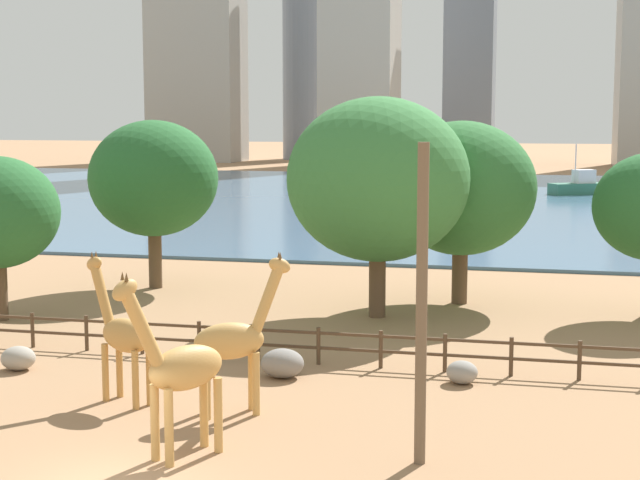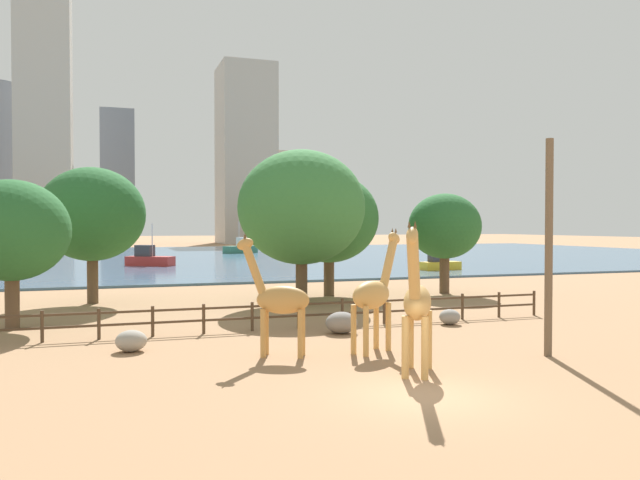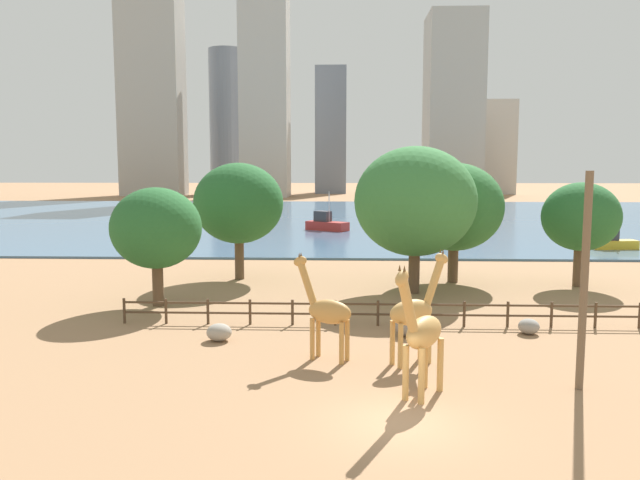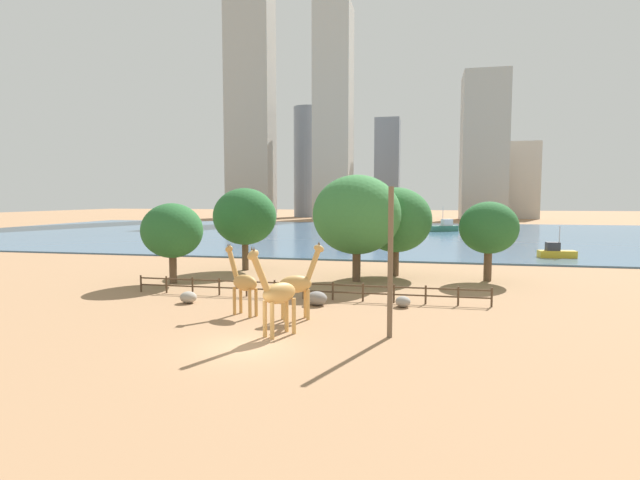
{
  "view_description": "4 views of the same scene",
  "coord_description": "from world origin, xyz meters",
  "px_view_note": "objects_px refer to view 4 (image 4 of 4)",
  "views": [
    {
      "loc": [
        9.78,
        -19.91,
        8.52
      ],
      "look_at": [
        -1.09,
        25.94,
        2.48
      ],
      "focal_mm": 55.0,
      "sensor_mm": 36.0,
      "label": 1
    },
    {
      "loc": [
        -8.27,
        -15.39,
        4.74
      ],
      "look_at": [
        3.31,
        18.65,
        3.9
      ],
      "focal_mm": 35.0,
      "sensor_mm": 36.0,
      "label": 2
    },
    {
      "loc": [
        -1.73,
        -18.91,
        8.03
      ],
      "look_at": [
        -3.25,
        20.12,
        3.4
      ],
      "focal_mm": 35.0,
      "sensor_mm": 36.0,
      "label": 3
    },
    {
      "loc": [
        8.55,
        -22.57,
        7.29
      ],
      "look_at": [
        -1.67,
        25.7,
        3.11
      ],
      "focal_mm": 28.0,
      "sensor_mm": 36.0,
      "label": 4
    }
  ],
  "objects_px": {
    "boulder_small": "(188,297)",
    "tree_center_broad": "(357,215)",
    "tree_right_small": "(396,220)",
    "boat_ferry": "(347,237)",
    "boat_sailboat": "(556,252)",
    "tree_left_small": "(245,217)",
    "giraffe_tall": "(243,282)",
    "giraffe_companion": "(277,293)",
    "tree_left_large": "(172,231)",
    "boulder_by_pole": "(403,302)",
    "boat_tug": "(444,227)",
    "giraffe_young": "(298,284)",
    "utility_pole": "(390,263)",
    "boulder_near_fence": "(317,298)",
    "tree_right_tall": "(489,228)"
  },
  "relations": [
    {
      "from": "tree_left_large",
      "to": "boat_sailboat",
      "type": "relative_size",
      "value": 1.59
    },
    {
      "from": "utility_pole",
      "to": "boulder_near_fence",
      "type": "relative_size",
      "value": 5.53
    },
    {
      "from": "giraffe_companion",
      "to": "utility_pole",
      "type": "relative_size",
      "value": 0.62
    },
    {
      "from": "giraffe_companion",
      "to": "tree_left_large",
      "type": "bearing_deg",
      "value": -102.71
    },
    {
      "from": "boulder_near_fence",
      "to": "boulder_small",
      "type": "xyz_separation_m",
      "value": [
        -8.89,
        -1.14,
        -0.07
      ]
    },
    {
      "from": "tree_center_broad",
      "to": "boat_sailboat",
      "type": "bearing_deg",
      "value": 44.25
    },
    {
      "from": "giraffe_companion",
      "to": "tree_left_large",
      "type": "distance_m",
      "value": 19.41
    },
    {
      "from": "boulder_by_pole",
      "to": "boat_sailboat",
      "type": "relative_size",
      "value": 0.23
    },
    {
      "from": "tree_left_small",
      "to": "giraffe_tall",
      "type": "bearing_deg",
      "value": -69.9
    },
    {
      "from": "boulder_small",
      "to": "tree_center_broad",
      "type": "height_order",
      "value": "tree_center_broad"
    },
    {
      "from": "boat_ferry",
      "to": "boat_sailboat",
      "type": "height_order",
      "value": "boat_ferry"
    },
    {
      "from": "boulder_small",
      "to": "tree_right_small",
      "type": "bearing_deg",
      "value": 48.82
    },
    {
      "from": "tree_right_small",
      "to": "boat_ferry",
      "type": "xyz_separation_m",
      "value": [
        -9.78,
        33.13,
        -4.23
      ]
    },
    {
      "from": "giraffe_young",
      "to": "tree_center_broad",
      "type": "distance_m",
      "value": 14.9
    },
    {
      "from": "tree_center_broad",
      "to": "boat_tug",
      "type": "relative_size",
      "value": 1.51
    },
    {
      "from": "giraffe_tall",
      "to": "giraffe_companion",
      "type": "bearing_deg",
      "value": 154.95
    },
    {
      "from": "giraffe_tall",
      "to": "boulder_small",
      "type": "relative_size",
      "value": 3.83
    },
    {
      "from": "giraffe_young",
      "to": "tree_right_tall",
      "type": "height_order",
      "value": "tree_right_tall"
    },
    {
      "from": "utility_pole",
      "to": "tree_right_tall",
      "type": "xyz_separation_m",
      "value": [
        7.17,
        19.73,
        0.73
      ]
    },
    {
      "from": "boulder_small",
      "to": "tree_center_broad",
      "type": "distance_m",
      "value": 16.24
    },
    {
      "from": "boulder_small",
      "to": "tree_right_small",
      "type": "relative_size",
      "value": 0.14
    },
    {
      "from": "giraffe_companion",
      "to": "tree_center_broad",
      "type": "bearing_deg",
      "value": -152.37
    },
    {
      "from": "utility_pole",
      "to": "tree_left_large",
      "type": "bearing_deg",
      "value": 146.34
    },
    {
      "from": "tree_center_broad",
      "to": "tree_right_small",
      "type": "height_order",
      "value": "tree_center_broad"
    },
    {
      "from": "tree_left_large",
      "to": "boat_tug",
      "type": "distance_m",
      "value": 74.71
    },
    {
      "from": "giraffe_young",
      "to": "boulder_by_pole",
      "type": "distance_m",
      "value": 7.86
    },
    {
      "from": "boulder_small",
      "to": "boat_ferry",
      "type": "distance_m",
      "value": 48.5
    },
    {
      "from": "tree_left_large",
      "to": "tree_right_small",
      "type": "bearing_deg",
      "value": 23.93
    },
    {
      "from": "utility_pole",
      "to": "tree_left_small",
      "type": "relative_size",
      "value": 0.95
    },
    {
      "from": "giraffe_companion",
      "to": "tree_left_large",
      "type": "xyz_separation_m",
      "value": [
        -13.43,
        13.84,
        2.21
      ]
    },
    {
      "from": "tree_right_tall",
      "to": "boat_sailboat",
      "type": "bearing_deg",
      "value": 61.24
    },
    {
      "from": "boulder_by_pole",
      "to": "giraffe_young",
      "type": "bearing_deg",
      "value": -142.0
    },
    {
      "from": "boulder_near_fence",
      "to": "giraffe_companion",
      "type": "bearing_deg",
      "value": -93.15
    },
    {
      "from": "tree_center_broad",
      "to": "boat_ferry",
      "type": "height_order",
      "value": "tree_center_broad"
    },
    {
      "from": "boulder_by_pole",
      "to": "tree_center_broad",
      "type": "height_order",
      "value": "tree_center_broad"
    },
    {
      "from": "giraffe_companion",
      "to": "boat_sailboat",
      "type": "height_order",
      "value": "giraffe_companion"
    },
    {
      "from": "utility_pole",
      "to": "giraffe_companion",
      "type": "bearing_deg",
      "value": -170.24
    },
    {
      "from": "boulder_small",
      "to": "tree_left_small",
      "type": "distance_m",
      "value": 16.68
    },
    {
      "from": "tree_left_large",
      "to": "giraffe_tall",
      "type": "bearing_deg",
      "value": -44.16
    },
    {
      "from": "tree_right_small",
      "to": "boulder_near_fence",
      "type": "bearing_deg",
      "value": -107.47
    },
    {
      "from": "boulder_by_pole",
      "to": "tree_right_tall",
      "type": "relative_size",
      "value": 0.14
    },
    {
      "from": "giraffe_tall",
      "to": "boat_sailboat",
      "type": "bearing_deg",
      "value": -101.99
    },
    {
      "from": "boulder_near_fence",
      "to": "tree_right_tall",
      "type": "relative_size",
      "value": 0.2
    },
    {
      "from": "tree_right_tall",
      "to": "boat_tug",
      "type": "xyz_separation_m",
      "value": [
        -1.42,
        63.42,
        -3.58
      ]
    },
    {
      "from": "tree_left_small",
      "to": "boat_ferry",
      "type": "distance_m",
      "value": 33.26
    },
    {
      "from": "giraffe_young",
      "to": "utility_pole",
      "type": "relative_size",
      "value": 0.59
    },
    {
      "from": "utility_pole",
      "to": "giraffe_tall",
      "type": "bearing_deg",
      "value": 161.42
    },
    {
      "from": "tree_center_broad",
      "to": "tree_right_small",
      "type": "distance_m",
      "value": 4.97
    },
    {
      "from": "giraffe_companion",
      "to": "tree_right_tall",
      "type": "height_order",
      "value": "tree_right_tall"
    },
    {
      "from": "giraffe_young",
      "to": "tree_center_broad",
      "type": "relative_size",
      "value": 0.5
    }
  ]
}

